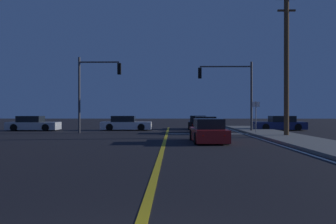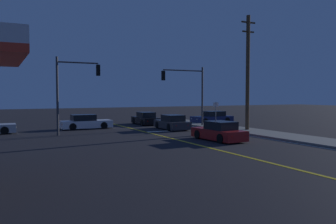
% 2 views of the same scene
% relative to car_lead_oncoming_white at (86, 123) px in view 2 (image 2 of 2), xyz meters
% --- Properties ---
extents(sidewalk_right, '(3.20, 45.05, 0.15)m').
position_rel_car_lead_oncoming_white_xyz_m(sidewalk_right, '(11.80, -16.20, -0.51)').
color(sidewalk_right, slate).
rests_on(sidewalk_right, ground).
extents(lane_line_center, '(0.20, 42.55, 0.01)m').
position_rel_car_lead_oncoming_white_xyz_m(lane_line_center, '(3.92, -16.20, -0.58)').
color(lane_line_center, gold).
rests_on(lane_line_center, ground).
extents(lane_line_edge_right, '(0.16, 42.55, 0.01)m').
position_rel_car_lead_oncoming_white_xyz_m(lane_line_edge_right, '(9.95, -16.20, -0.58)').
color(lane_line_edge_right, silver).
rests_on(lane_line_edge_right, ground).
extents(stop_bar, '(6.28, 0.50, 0.01)m').
position_rel_car_lead_oncoming_white_xyz_m(stop_bar, '(7.06, -5.18, -0.58)').
color(stop_bar, silver).
rests_on(stop_bar, ground).
extents(car_lead_oncoming_white, '(4.69, 1.89, 1.34)m').
position_rel_car_lead_oncoming_white_xyz_m(car_lead_oncoming_white, '(0.00, 0.00, 0.00)').
color(car_lead_oncoming_white, silver).
rests_on(car_lead_oncoming_white, ground).
extents(car_far_approaching_navy, '(4.74, 1.98, 1.34)m').
position_rel_car_lead_oncoming_white_xyz_m(car_far_approaching_navy, '(14.31, 0.18, 0.00)').
color(car_far_approaching_navy, navy).
rests_on(car_far_approaching_navy, ground).
extents(car_distant_tail_red, '(1.97, 4.41, 1.34)m').
position_rel_car_lead_oncoming_white_xyz_m(car_distant_tail_red, '(6.42, -12.27, -0.00)').
color(car_distant_tail_red, maroon).
rests_on(car_distant_tail_red, ground).
extents(car_side_waiting_black, '(1.95, 4.36, 1.34)m').
position_rel_car_lead_oncoming_white_xyz_m(car_side_waiting_black, '(6.81, 1.82, -0.00)').
color(car_side_waiting_black, black).
rests_on(car_side_waiting_black, ground).
extents(car_parked_curb_charcoal, '(2.08, 4.37, 1.34)m').
position_rel_car_lead_oncoming_white_xyz_m(car_parked_curb_charcoal, '(7.01, -4.01, -0.00)').
color(car_parked_curb_charcoal, '#2D2D33').
rests_on(car_parked_curb_charcoal, ground).
extents(traffic_signal_near_right, '(4.57, 0.28, 5.93)m').
position_rel_car_lead_oncoming_white_xyz_m(traffic_signal_near_right, '(9.38, -2.88, 3.41)').
color(traffic_signal_near_right, '#38383D').
rests_on(traffic_signal_near_right, ground).
extents(traffic_signal_far_left, '(3.47, 0.28, 6.13)m').
position_rel_car_lead_oncoming_white_xyz_m(traffic_signal_far_left, '(-1.99, -4.28, 3.46)').
color(traffic_signal_far_left, '#38383D').
rests_on(traffic_signal_far_left, ground).
extents(utility_pole_right, '(1.44, 0.33, 10.00)m').
position_rel_car_lead_oncoming_white_xyz_m(utility_pole_right, '(12.10, -8.43, 4.55)').
color(utility_pole_right, '#4C3823').
rests_on(utility_pole_right, ground).
extents(street_sign_corner, '(0.56, 0.07, 2.54)m').
position_rel_car_lead_oncoming_white_xyz_m(street_sign_corner, '(10.70, -5.68, 1.12)').
color(street_sign_corner, slate).
rests_on(street_sign_corner, ground).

